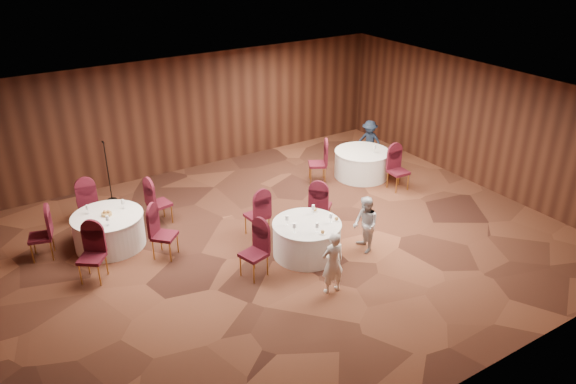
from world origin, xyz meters
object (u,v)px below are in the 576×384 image
woman_b (365,225)px  man_c (369,141)px  table_right (362,164)px  woman_a (333,263)px  mic_stand (110,184)px  table_left (109,230)px  table_main (307,239)px

woman_b → man_c: size_ratio=1.00×
table_right → woman_a: bearing=-134.9°
woman_a → mic_stand: bearing=-65.3°
table_left → table_right: 6.97m
mic_stand → woman_a: mic_stand is taller
man_c → table_main: bearing=-78.6°
table_main → table_left: bearing=142.9°
mic_stand → table_main: bearing=-60.1°
mic_stand → woman_b: 6.58m
table_right → woman_a: (-3.89, -3.90, 0.27)m
table_left → woman_b: bearing=-34.5°
table_right → man_c: size_ratio=1.20×
table_left → woman_a: bearing=-52.1°
table_main → man_c: 5.47m
table_main → man_c: (4.39, 3.25, 0.25)m
table_right → woman_a: 5.52m
table_right → mic_stand: (-6.30, 2.24, 0.08)m
woman_b → man_c: bearing=154.5°
mic_stand → woman_a: size_ratio=1.23×
table_main → mic_stand: bearing=119.9°
man_c → woman_a: bearing=-70.8°
table_main → woman_b: 1.28m
table_main → table_right: (3.55, 2.54, 0.00)m
mic_stand → table_right: bearing=-19.6°
table_right → woman_b: (-2.42, -3.07, 0.25)m
woman_b → mic_stand: bearing=-128.6°
mic_stand → woman_a: 6.60m
mic_stand → woman_b: bearing=-53.8°
table_main → table_left: 4.29m
mic_stand → woman_b: size_ratio=1.27×
man_c → mic_stand: bearing=-127.2°
table_left → mic_stand: bearing=73.1°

